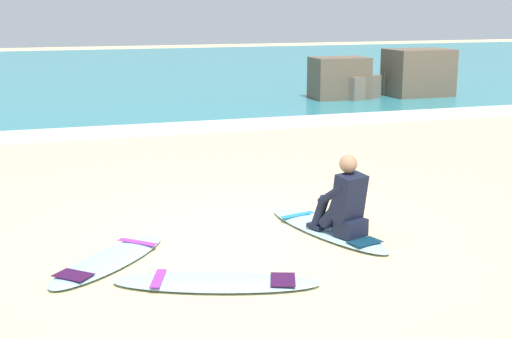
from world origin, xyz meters
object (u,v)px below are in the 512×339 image
surfboard_spare_far (109,260)px  surfboard_spare_near (217,282)px  surfboard_main (327,230)px  surfer_seated (344,203)px

surfboard_spare_far → surfboard_spare_near: bearing=-46.6°
surfboard_main → surfer_seated: size_ratio=2.29×
surfboard_main → surfboard_spare_near: bearing=-144.9°
surfboard_main → surfboard_spare_far: (-2.62, -0.23, 0.00)m
surfboard_spare_near → surfboard_spare_far: bearing=133.4°
surfboard_spare_near → surfer_seated: bearing=26.9°
surfboard_main → surfboard_spare_far: bearing=-175.0°
surfer_seated → surfboard_spare_far: 2.72m
surfer_seated → surfboard_spare_near: (-1.77, -0.90, -0.40)m
surfboard_main → surfer_seated: surfer_seated is taller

